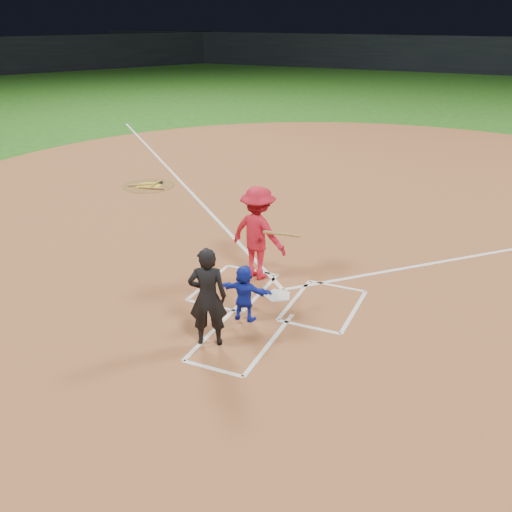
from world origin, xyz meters
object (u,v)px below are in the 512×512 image
at_px(home_plate, 278,296).
at_px(on_deck_circle, 149,186).
at_px(umpire, 208,297).
at_px(batter_at_plate, 258,233).
at_px(catcher, 244,293).

bearing_deg(home_plate, on_deck_circle, -39.10).
distance_m(on_deck_circle, umpire, 10.05).
xyz_separation_m(home_plate, batter_at_plate, (-0.73, 0.68, 1.00)).
height_order(catcher, batter_at_plate, batter_at_plate).
height_order(home_plate, batter_at_plate, batter_at_plate).
height_order(on_deck_circle, batter_at_plate, batter_at_plate).
bearing_deg(batter_at_plate, home_plate, -42.88).
distance_m(umpire, batter_at_plate, 2.83).
height_order(on_deck_circle, catcher, catcher).
bearing_deg(batter_at_plate, catcher, -73.88).
relative_size(on_deck_circle, catcher, 1.56).
height_order(home_plate, on_deck_circle, home_plate).
bearing_deg(catcher, batter_at_plate, -75.64).
xyz_separation_m(home_plate, on_deck_circle, (-6.84, 5.56, -0.00)).
bearing_deg(catcher, on_deck_circle, -47.00).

